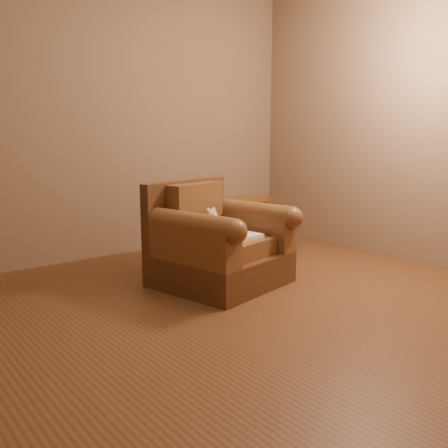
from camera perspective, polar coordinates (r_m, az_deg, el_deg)
floor at (r=3.48m, az=3.57°, el=-9.64°), size 4.00×4.00×0.00m
room at (r=3.31m, az=3.93°, el=19.50°), size 4.02×4.02×2.71m
armchair at (r=3.96m, az=-0.84°, el=-2.41°), size 1.05×1.02×0.80m
teddy_bear at (r=4.01m, az=-1.25°, el=0.01°), size 0.15×0.18×0.22m
guidebook at (r=3.83m, az=1.44°, el=-1.51°), size 0.41×0.28×0.03m
side_table at (r=4.48m, az=3.04°, el=-0.64°), size 0.44×0.44×0.61m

